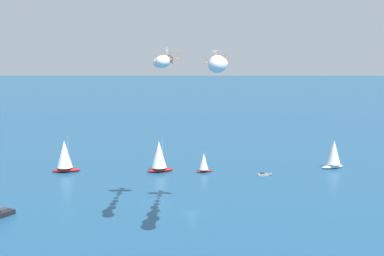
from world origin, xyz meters
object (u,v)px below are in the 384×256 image
Objects in this scene: sailboat_near_centre at (65,156)px; wingwalker_wingman at (215,52)px; motorboat_ahead at (265,174)px; biplane_wingman at (216,60)px; wingwalker_lead at (167,51)px; biplane_lead at (168,59)px; sailboat_offshore at (334,154)px; sailboat_far_stbd at (204,162)px; sailboat_mid_cluster at (159,156)px.

sailboat_near_centre is 83.44m from wingwalker_wingman.
biplane_wingman reaches higher than motorboat_ahead.
biplane_wingman is (11.53, 6.66, -2.51)m from wingwalker_lead.
wingwalker_lead is at bearing -140.75° from biplane_lead.
wingwalker_lead reaches higher than sailboat_offshore.
biplane_lead is at bearing -59.21° from sailboat_far_stbd.
wingwalker_lead is at bearing -149.97° from biplane_wingman.
sailboat_far_stbd is at bearing 120.79° from biplane_lead.
biplane_wingman reaches higher than sailboat_near_centre.
motorboat_ahead is 67.14m from wingwalker_wingman.
sailboat_near_centre is 74.22m from wingwalker_lead.
sailboat_mid_cluster is (25.28, 23.85, -0.18)m from sailboat_near_centre.
wingwalker_lead is 0.27× the size of biplane_wingman.
wingwalker_lead reaches higher than wingwalker_wingman.
biplane_wingman is 4.34× the size of wingwalker_wingman.
wingwalker_lead is at bearing -83.75° from motorboat_ahead.
biplane_lead is 3.73× the size of wingwalker_lead.
sailboat_near_centre is 34.76m from sailboat_mid_cluster.
wingwalker_lead reaches higher than sailboat_far_stbd.
sailboat_far_stbd is at bearing 41.58° from sailboat_mid_cluster.
sailboat_far_stbd is 4.52× the size of wingwalker_lead.
biplane_wingman is at bearing 29.81° from biplane_lead.
sailboat_near_centre is 101.00m from sailboat_offshore.
sailboat_near_centre is 73.55m from motorboat_ahead.
sailboat_near_centre is 7.55× the size of wingwalker_lead.
motorboat_ahead is at bearing 110.06° from biplane_wingman.
motorboat_ahead is 0.35× the size of sailboat_mid_cluster.
biplane_lead is at bearing 39.25° from wingwalker_lead.
motorboat_ahead is at bearing 34.79° from sailboat_mid_cluster.
wingwalker_lead reaches higher than sailboat_near_centre.
wingwalker_wingman is at bearing -86.02° from sailboat_offshore.
biplane_lead is (38.06, -32.31, 36.11)m from sailboat_mid_cluster.
wingwalker_lead reaches higher than sailboat_mid_cluster.
biplane_wingman is (5.51, -75.63, 36.20)m from sailboat_offshore.
biplane_wingman is at bearing -1.53° from sailboat_near_centre.
wingwalker_lead reaches higher than biplane_lead.
wingwalker_lead is at bearing -94.18° from sailboat_offshore.
sailboat_offshore is at bearing 85.97° from biplane_lead.
motorboat_ahead is (19.54, 11.21, -3.29)m from sailboat_far_stbd.
wingwalker_wingman reaches higher than motorboat_ahead.
sailboat_near_centre is at bearing -133.19° from sailboat_offshore.
sailboat_mid_cluster is at bearing 152.36° from biplane_wingman.
biplane_wingman is (49.35, -25.84, 35.77)m from sailboat_mid_cluster.
sailboat_mid_cluster reaches higher than motorboat_ahead.
motorboat_ahead is 65.71m from biplane_wingman.
sailboat_far_stbd reaches higher than motorboat_ahead.
sailboat_near_centre reaches higher than sailboat_offshore.
biplane_lead reaches higher than sailboat_mid_cluster.
sailboat_near_centre is at bearing 178.32° from wingwalker_wingman.
motorboat_ahead is 68.85m from biplane_lead.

